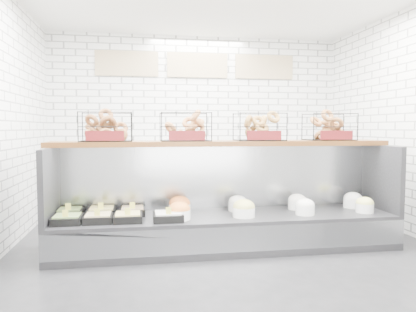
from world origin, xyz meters
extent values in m
plane|color=black|center=(0.00, 0.00, 0.00)|extent=(5.50, 5.50, 0.00)
cube|color=white|center=(0.00, 2.75, 1.50)|extent=(5.00, 0.02, 3.00)
cube|color=#CFB990|center=(-1.20, 2.72, 2.50)|extent=(1.05, 0.03, 0.42)
cube|color=#CFB990|center=(0.00, 2.72, 2.50)|extent=(1.05, 0.03, 0.42)
cube|color=#CFB990|center=(1.20, 2.72, 2.50)|extent=(1.05, 0.03, 0.42)
cube|color=black|center=(0.00, 0.30, 0.20)|extent=(4.00, 0.90, 0.40)
cube|color=#93969B|center=(0.00, -0.14, 0.22)|extent=(4.00, 0.03, 0.28)
cube|color=#93969B|center=(0.00, 0.71, 0.80)|extent=(4.00, 0.08, 0.80)
cube|color=black|center=(-1.97, 0.30, 0.80)|extent=(0.06, 0.90, 0.80)
cube|color=black|center=(1.97, 0.30, 0.80)|extent=(0.06, 0.90, 0.80)
cube|color=black|center=(-1.77, 0.13, 0.44)|extent=(0.31, 0.31, 0.08)
cube|color=olive|center=(-1.77, 0.13, 0.48)|extent=(0.26, 0.26, 0.04)
cube|color=#E2DC4E|center=(-1.77, 0.02, 0.53)|extent=(0.06, 0.01, 0.08)
cube|color=black|center=(-1.80, 0.49, 0.44)|extent=(0.29, 0.29, 0.08)
cube|color=olive|center=(-1.80, 0.49, 0.48)|extent=(0.24, 0.24, 0.04)
cube|color=#E2DC4E|center=(-1.80, 0.39, 0.53)|extent=(0.06, 0.01, 0.08)
cube|color=black|center=(-1.45, 0.13, 0.44)|extent=(0.30, 0.30, 0.08)
cube|color=tan|center=(-1.45, 0.13, 0.48)|extent=(0.26, 0.26, 0.04)
cube|color=#E2DC4E|center=(-1.45, 0.02, 0.53)|extent=(0.06, 0.01, 0.08)
cube|color=black|center=(-1.44, 0.49, 0.44)|extent=(0.31, 0.31, 0.08)
cube|color=#E1D273|center=(-1.44, 0.49, 0.48)|extent=(0.26, 0.26, 0.04)
cube|color=#E2DC4E|center=(-1.44, 0.38, 0.53)|extent=(0.06, 0.01, 0.08)
cube|color=black|center=(-1.13, 0.12, 0.44)|extent=(0.31, 0.31, 0.08)
cube|color=#DDC971|center=(-1.13, 0.12, 0.48)|extent=(0.26, 0.26, 0.04)
cube|color=#E2DC4E|center=(-1.13, 0.01, 0.53)|extent=(0.06, 0.01, 0.08)
cube|color=black|center=(-1.09, 0.45, 0.44)|extent=(0.29, 0.29, 0.08)
cube|color=tan|center=(-1.09, 0.45, 0.48)|extent=(0.25, 0.25, 0.04)
cube|color=#E2DC4E|center=(-1.09, 0.34, 0.53)|extent=(0.06, 0.01, 0.08)
cube|color=black|center=(-0.70, 0.09, 0.44)|extent=(0.32, 0.32, 0.08)
cube|color=silver|center=(-0.70, 0.09, 0.48)|extent=(0.27, 0.27, 0.04)
cube|color=#E2DC4E|center=(-0.70, -0.02, 0.53)|extent=(0.06, 0.01, 0.08)
cylinder|color=white|center=(-0.57, 0.12, 0.46)|extent=(0.25, 0.25, 0.11)
ellipsoid|color=orange|center=(-0.57, 0.12, 0.52)|extent=(0.24, 0.24, 0.17)
cylinder|color=white|center=(-0.54, 0.46, 0.46)|extent=(0.26, 0.26, 0.11)
ellipsoid|color=orange|center=(-0.54, 0.46, 0.52)|extent=(0.26, 0.26, 0.18)
cylinder|color=white|center=(0.17, 0.14, 0.46)|extent=(0.26, 0.26, 0.11)
ellipsoid|color=#C5C165|center=(0.17, 0.14, 0.52)|extent=(0.25, 0.25, 0.18)
cylinder|color=white|center=(0.18, 0.47, 0.46)|extent=(0.23, 0.23, 0.11)
ellipsoid|color=silver|center=(0.18, 0.47, 0.52)|extent=(0.22, 0.22, 0.16)
cylinder|color=white|center=(0.91, 0.13, 0.46)|extent=(0.22, 0.22, 0.11)
ellipsoid|color=white|center=(0.91, 0.13, 0.52)|extent=(0.22, 0.22, 0.15)
cylinder|color=white|center=(0.94, 0.45, 0.46)|extent=(0.23, 0.23, 0.11)
ellipsoid|color=white|center=(0.94, 0.45, 0.52)|extent=(0.22, 0.22, 0.16)
cylinder|color=white|center=(1.67, 0.13, 0.46)|extent=(0.21, 0.21, 0.11)
ellipsoid|color=#EDEB79|center=(1.67, 0.13, 0.52)|extent=(0.21, 0.21, 0.15)
cylinder|color=white|center=(1.69, 0.44, 0.46)|extent=(0.24, 0.24, 0.11)
ellipsoid|color=white|center=(1.69, 0.44, 0.52)|extent=(0.23, 0.23, 0.16)
cube|color=#47260F|center=(0.00, 0.52, 1.23)|extent=(4.10, 0.50, 0.06)
cube|color=black|center=(-1.38, 0.52, 1.43)|extent=(0.60, 0.38, 0.34)
cube|color=#560F11|center=(-1.38, 0.32, 1.33)|extent=(0.42, 0.02, 0.11)
cube|color=black|center=(-0.46, 0.52, 1.43)|extent=(0.60, 0.38, 0.34)
cube|color=#560F11|center=(-0.46, 0.32, 1.33)|extent=(0.42, 0.02, 0.11)
cube|color=black|center=(0.46, 0.52, 1.43)|extent=(0.60, 0.38, 0.34)
cube|color=#560F11|center=(0.46, 0.32, 1.33)|extent=(0.42, 0.02, 0.11)
cube|color=black|center=(1.38, 0.52, 1.43)|extent=(0.60, 0.38, 0.34)
cube|color=#560F11|center=(1.38, 0.32, 1.33)|extent=(0.42, 0.02, 0.11)
cube|color=#93969B|center=(0.00, 2.43, 0.45)|extent=(4.00, 0.60, 0.90)
cube|color=black|center=(-1.52, 2.46, 1.02)|extent=(0.40, 0.30, 0.24)
cube|color=silver|center=(-0.70, 2.48, 0.99)|extent=(0.35, 0.28, 0.18)
cylinder|color=#DD5C37|center=(0.30, 2.43, 1.01)|extent=(0.09, 0.09, 0.22)
cube|color=black|center=(1.12, 2.48, 1.05)|extent=(0.30, 0.30, 0.30)
camera|label=1|loc=(-0.99, -4.31, 1.42)|focal=35.00mm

